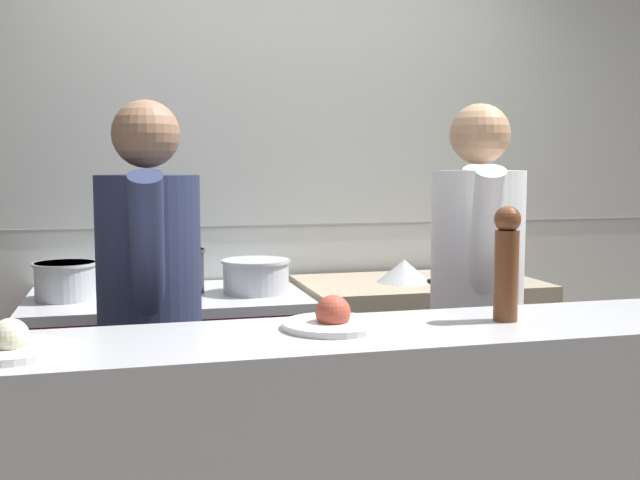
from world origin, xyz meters
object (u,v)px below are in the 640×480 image
at_px(sauce_pot, 176,270).
at_px(plated_dish_main, 10,346).
at_px(braising_pot, 256,275).
at_px(pepper_mill, 506,261).
at_px(stock_pot, 65,280).
at_px(mixing_bowl_steel, 404,271).
at_px(chefs_knife, 463,282).
at_px(chef_sous, 476,305).
at_px(oven_range, 169,398).
at_px(chef_head_cook, 150,325).
at_px(plated_dish_appetiser, 333,320).

height_order(sauce_pot, plated_dish_main, plated_dish_main).
bearing_deg(sauce_pot, braising_pot, -14.71).
distance_m(sauce_pot, pepper_mill, 1.59).
xyz_separation_m(stock_pot, plated_dish_main, (-0.02, -1.34, 0.05)).
height_order(mixing_bowl_steel, chefs_knife, mixing_bowl_steel).
relative_size(chefs_knife, chef_sous, 0.24).
bearing_deg(pepper_mill, stock_pot, 134.58).
bearing_deg(plated_dish_main, mixing_bowl_steel, 42.02).
relative_size(oven_range, pepper_mill, 3.55).
distance_m(mixing_bowl_steel, pepper_mill, 1.31).
relative_size(sauce_pot, plated_dish_main, 1.01).
bearing_deg(chef_sous, stock_pot, 175.79).
bearing_deg(mixing_bowl_steel, braising_pot, -178.50).
relative_size(mixing_bowl_steel, chef_head_cook, 0.15).
bearing_deg(mixing_bowl_steel, chef_head_cook, -149.57).
bearing_deg(plated_dish_appetiser, sauce_pot, 104.02).
bearing_deg(plated_dish_main, sauce_pot, 71.63).
xyz_separation_m(oven_range, sauce_pot, (0.04, 0.04, 0.55)).
bearing_deg(chefs_knife, braising_pot, 175.38).
relative_size(sauce_pot, pepper_mill, 0.79).
relative_size(braising_pot, mixing_bowl_steel, 1.19).
height_order(braising_pot, plated_dish_appetiser, plated_dish_appetiser).
bearing_deg(sauce_pot, chefs_knife, -7.33).
bearing_deg(mixing_bowl_steel, chef_sous, -86.69).
height_order(mixing_bowl_steel, chef_head_cook, chef_head_cook).
distance_m(plated_dish_main, chef_head_cook, 0.75).
distance_m(stock_pot, chefs_knife, 1.71).
height_order(mixing_bowl_steel, pepper_mill, pepper_mill).
height_order(sauce_pot, plated_dish_appetiser, plated_dish_appetiser).
xyz_separation_m(mixing_bowl_steel, plated_dish_main, (-1.48, -1.33, 0.06)).
distance_m(oven_range, chef_sous, 1.36).
xyz_separation_m(chefs_knife, plated_dish_appetiser, (-0.93, -1.16, 0.11)).
bearing_deg(braising_pot, plated_dish_appetiser, -90.07).
bearing_deg(plated_dish_appetiser, braising_pot, 89.93).
xyz_separation_m(oven_range, chef_sous, (1.09, -0.67, 0.48)).
relative_size(braising_pot, plated_dish_main, 1.18).
xyz_separation_m(chefs_knife, pepper_mill, (-0.44, -1.18, 0.25)).
distance_m(chefs_knife, plated_dish_main, 2.13).
relative_size(mixing_bowl_steel, plated_dish_appetiser, 0.91).
bearing_deg(plated_dish_main, plated_dish_appetiser, 5.77).
height_order(braising_pot, chef_sous, chef_sous).
xyz_separation_m(pepper_mill, chef_sous, (0.23, 0.63, -0.25)).
bearing_deg(chefs_knife, plated_dish_appetiser, -128.75).
height_order(stock_pot, sauce_pot, sauce_pot).
relative_size(stock_pot, chefs_knife, 0.63).
relative_size(mixing_bowl_steel, pepper_mill, 0.77).
height_order(stock_pot, chef_head_cook, chef_head_cook).
bearing_deg(pepper_mill, chef_sous, 70.32).
distance_m(mixing_bowl_steel, plated_dish_appetiser, 1.43).
height_order(chefs_knife, plated_dish_appetiser, plated_dish_appetiser).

